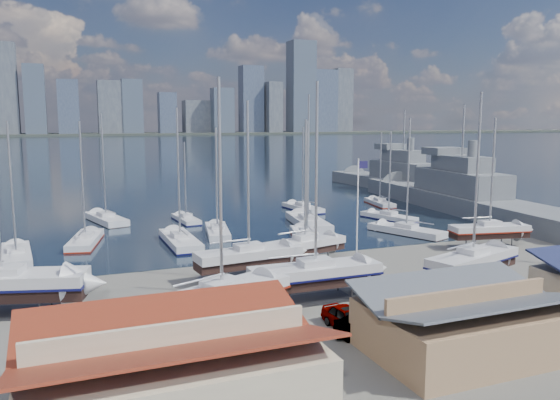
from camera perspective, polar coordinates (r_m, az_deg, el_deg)
name	(u,v)px	position (r m, az deg, el deg)	size (l,w,h in m)	color
ground	(343,282)	(49.25, 6.55, -8.49)	(1400.00, 1400.00, 0.00)	#605E59
water	(102,145)	(352.50, -18.10, 5.45)	(1400.00, 600.00, 0.40)	#192B3B
far_shore	(85,134)	(612.04, -19.71, 6.48)	(1400.00, 80.00, 2.20)	#2D332D
skyline	(75,97)	(605.94, -20.62, 10.02)	(639.14, 43.80, 107.69)	#475166
shed_red	(173,363)	(28.42, -11.10, -16.41)	(14.70, 9.45, 4.51)	#BFB293
shed_grey	(467,318)	(36.02, 18.98, -11.62)	(12.60, 8.40, 4.17)	#8C6B4C
sailboat_cradle_0	(2,285)	(45.25, -27.04, -7.90)	(12.55, 6.55, 19.27)	#2D2D33
sailboat_cradle_1	(222,297)	(38.25, -6.08, -10.09)	(10.84, 6.92, 16.96)	#2D2D33
sailboat_cradle_2	(249,256)	(49.38, -3.28, -5.91)	(9.96, 3.70, 15.90)	#2D2D33
sailboat_cradle_3	(315,274)	(43.61, 3.72, -7.74)	(10.67, 3.08, 17.11)	#2D2D33
sailboat_cradle_4	(305,245)	(54.15, 2.64, -4.73)	(9.02, 4.52, 14.31)	#2D2D33
sailboat_cradle_5	(473,261)	(50.51, 19.50, -6.02)	(10.66, 5.80, 16.55)	#2D2D33
sailboat_cradle_6	(489,230)	(65.62, 21.03, -2.99)	(9.22, 4.16, 14.52)	#2D2D33
sailboat_moored_0	(16,256)	(62.76, -25.83, -5.33)	(3.61, 10.11, 14.81)	black
sailboat_moored_1	(85,242)	(67.20, -19.66, -4.14)	(4.82, 10.26, 14.80)	black
sailboat_moored_2	(106,220)	(80.72, -17.72, -2.03)	(5.57, 10.99, 15.98)	black
sailboat_moored_3	(180,242)	(64.07, -10.38, -4.37)	(3.16, 10.98, 16.38)	black
sailboat_moored_4	(217,232)	(69.00, -6.55, -3.38)	(4.29, 9.59, 14.00)	black
sailboat_moored_5	(186,220)	(78.48, -9.79, -2.05)	(2.83, 8.06, 11.82)	black
sailboat_moored_6	(307,238)	(65.68, 2.84, -3.94)	(5.10, 10.30, 14.83)	black
sailboat_moored_7	(308,224)	(74.27, 2.94, -2.51)	(5.29, 12.63, 18.50)	black
sailboat_moored_8	(303,209)	(87.20, 2.38, -0.92)	(3.72, 9.58, 13.95)	black
sailboat_moored_9	(406,232)	(70.65, 13.06, -3.27)	(6.30, 10.45, 15.27)	black
sailboat_moored_10	(389,218)	(80.49, 11.28, -1.84)	(5.02, 9.23, 13.29)	black
sailboat_moored_11	(380,204)	(94.22, 10.37, -0.37)	(3.82, 8.91, 12.91)	black
naval_ship_east	(460,200)	(91.89, 18.27, -0.01)	(12.52, 50.82, 18.53)	#585D61
naval_ship_west	(402,183)	(114.32, 12.65, 1.74)	(9.62, 44.91, 18.01)	#585D61
car_a	(349,319)	(38.24, 7.19, -12.19)	(1.92, 4.77, 1.63)	gray
car_b	(368,328)	(36.99, 9.14, -13.09)	(1.52, 4.37, 1.44)	gray
car_c	(400,317)	(39.19, 12.46, -11.81)	(2.69, 5.83, 1.62)	gray
car_d	(465,293)	(45.67, 18.80, -9.18)	(2.24, 5.50, 1.60)	gray
flagpole	(358,212)	(48.47, 8.16, -1.23)	(0.97, 0.12, 10.92)	white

